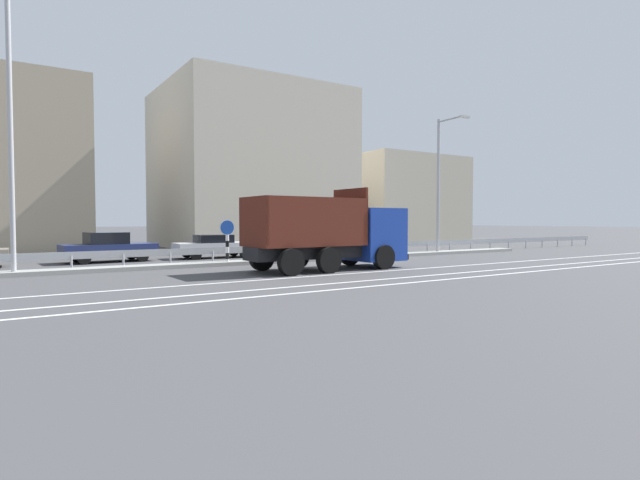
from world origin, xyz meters
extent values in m
plane|color=#424244|center=(0.00, 0.00, 0.00)|extent=(320.00, 320.00, 0.00)
cube|color=silver|center=(-2.24, -3.60, 0.00)|extent=(56.27, 0.16, 0.01)
cube|color=silver|center=(-2.24, -5.76, 0.00)|extent=(56.27, 0.16, 0.01)
cube|color=silver|center=(-2.24, -7.00, 0.00)|extent=(56.27, 0.16, 0.01)
cube|color=gray|center=(0.00, 2.53, 0.09)|extent=(30.95, 1.10, 0.18)
cube|color=#9EA0A5|center=(0.00, 3.77, 0.62)|extent=(56.27, 0.04, 0.32)
cylinder|color=#ADADB2|center=(-13.40, 3.77, 0.31)|extent=(0.09, 0.09, 0.62)
cylinder|color=#ADADB2|center=(-11.34, 3.77, 0.31)|extent=(0.09, 0.09, 0.62)
cylinder|color=#ADADB2|center=(-9.28, 3.77, 0.31)|extent=(0.09, 0.09, 0.62)
cylinder|color=#ADADB2|center=(-7.22, 3.77, 0.31)|extent=(0.09, 0.09, 0.62)
cylinder|color=#ADADB2|center=(-5.15, 3.77, 0.31)|extent=(0.09, 0.09, 0.62)
cylinder|color=#ADADB2|center=(-3.09, 3.77, 0.31)|extent=(0.09, 0.09, 0.62)
cylinder|color=#ADADB2|center=(-1.03, 3.77, 0.31)|extent=(0.09, 0.09, 0.62)
cylinder|color=#ADADB2|center=(1.03, 3.77, 0.31)|extent=(0.09, 0.09, 0.62)
cylinder|color=#ADADB2|center=(3.09, 3.77, 0.31)|extent=(0.09, 0.09, 0.62)
cylinder|color=#ADADB2|center=(5.15, 3.77, 0.31)|extent=(0.09, 0.09, 0.62)
cylinder|color=#ADADB2|center=(7.22, 3.77, 0.31)|extent=(0.09, 0.09, 0.62)
cylinder|color=#ADADB2|center=(9.28, 3.77, 0.31)|extent=(0.09, 0.09, 0.62)
cylinder|color=#ADADB2|center=(11.34, 3.77, 0.31)|extent=(0.09, 0.09, 0.62)
cylinder|color=#ADADB2|center=(13.40, 3.77, 0.31)|extent=(0.09, 0.09, 0.62)
cylinder|color=#ADADB2|center=(15.46, 3.77, 0.31)|extent=(0.09, 0.09, 0.62)
cylinder|color=#ADADB2|center=(17.53, 3.77, 0.31)|extent=(0.09, 0.09, 0.62)
cylinder|color=#ADADB2|center=(19.59, 3.77, 0.31)|extent=(0.09, 0.09, 0.62)
cylinder|color=#ADADB2|center=(21.65, 3.77, 0.31)|extent=(0.09, 0.09, 0.62)
cylinder|color=#ADADB2|center=(23.71, 3.77, 0.31)|extent=(0.09, 0.09, 0.62)
cylinder|color=#ADADB2|center=(25.77, 3.77, 0.31)|extent=(0.09, 0.09, 0.62)
cylinder|color=#ADADB2|center=(27.83, 3.77, 0.31)|extent=(0.09, 0.09, 0.62)
cube|color=#19389E|center=(0.24, -1.75, 1.47)|extent=(2.18, 2.47, 2.32)
cube|color=black|center=(1.32, -1.73, 1.88)|extent=(0.07, 2.09, 0.87)
cube|color=black|center=(1.36, -1.73, 0.47)|extent=(0.15, 2.38, 0.24)
cube|color=black|center=(-3.31, -1.82, 0.79)|extent=(5.00, 1.44, 0.53)
cube|color=#511E14|center=(-3.31, -1.82, 1.11)|extent=(4.82, 2.43, 0.12)
cube|color=#511E14|center=(-3.33, -0.70, 2.09)|extent=(4.78, 0.20, 1.84)
cube|color=#511E14|center=(-3.29, -2.94, 2.09)|extent=(4.78, 0.20, 1.84)
cube|color=#511E14|center=(-0.97, -1.77, 2.32)|extent=(0.15, 2.34, 2.30)
cube|color=#511E14|center=(-5.65, -1.87, 2.09)|extent=(0.15, 2.34, 1.84)
cylinder|color=black|center=(-0.10, -0.56, 0.52)|extent=(1.05, 0.34, 1.04)
cylinder|color=black|center=(-0.05, -2.95, 0.52)|extent=(1.05, 0.34, 1.04)
cylinder|color=black|center=(-2.96, -0.62, 0.52)|extent=(1.05, 0.34, 1.04)
cylinder|color=black|center=(-2.91, -3.00, 0.52)|extent=(1.05, 0.34, 1.04)
cylinder|color=black|center=(-4.70, -0.66, 0.52)|extent=(1.05, 0.34, 1.04)
cylinder|color=black|center=(-4.66, -3.04, 0.52)|extent=(1.05, 0.34, 1.04)
cylinder|color=white|center=(-4.91, 2.53, 0.14)|extent=(0.16, 0.16, 0.29)
cylinder|color=black|center=(-4.91, 2.53, 0.43)|extent=(0.16, 0.16, 0.29)
cylinder|color=white|center=(-4.91, 2.53, 0.71)|extent=(0.16, 0.16, 0.29)
cylinder|color=black|center=(-4.91, 2.53, 1.00)|extent=(0.16, 0.16, 0.29)
cylinder|color=white|center=(-4.91, 2.53, 1.28)|extent=(0.16, 0.16, 0.29)
cylinder|color=#1E4CB2|center=(-4.91, 2.53, 1.76)|extent=(0.67, 0.03, 0.67)
cylinder|color=white|center=(-4.91, 2.53, 1.76)|extent=(0.72, 0.02, 0.72)
cylinder|color=#ADADB2|center=(-13.43, 2.49, 5.22)|extent=(0.18, 0.18, 10.44)
cylinder|color=#ADADB2|center=(9.08, 2.69, 4.16)|extent=(0.18, 0.18, 8.31)
cylinder|color=#ADADB2|center=(9.00, 1.60, 8.16)|extent=(0.27, 2.18, 0.10)
cube|color=silver|center=(8.91, 0.52, 8.08)|extent=(0.71, 0.25, 0.12)
cube|color=navy|center=(-9.21, 7.48, 0.61)|extent=(4.55, 2.26, 0.61)
cube|color=black|center=(-9.34, 7.47, 1.20)|extent=(1.99, 1.82, 0.59)
cylinder|color=black|center=(-7.92, 8.49, 0.30)|extent=(0.61, 0.25, 0.60)
cylinder|color=black|center=(-7.77, 6.70, 0.30)|extent=(0.61, 0.25, 0.60)
cylinder|color=black|center=(-10.65, 8.26, 0.30)|extent=(0.61, 0.25, 0.60)
cylinder|color=black|center=(-10.49, 6.47, 0.30)|extent=(0.61, 0.25, 0.60)
cube|color=silver|center=(-3.69, 7.16, 0.58)|extent=(4.54, 2.05, 0.56)
cube|color=black|center=(-3.83, 7.17, 1.08)|extent=(1.94, 1.71, 0.44)
cylinder|color=black|center=(-2.27, 7.98, 0.30)|extent=(0.61, 0.23, 0.60)
cylinder|color=black|center=(-2.35, 6.23, 0.30)|extent=(0.61, 0.23, 0.60)
cylinder|color=black|center=(-5.03, 8.10, 0.30)|extent=(0.61, 0.23, 0.60)
cylinder|color=black|center=(-5.11, 6.35, 0.30)|extent=(0.61, 0.23, 0.60)
cube|color=#B27A14|center=(1.79, 7.03, 0.65)|extent=(4.18, 1.89, 0.71)
cube|color=black|center=(1.67, 7.03, 1.21)|extent=(1.77, 1.63, 0.41)
cylinder|color=black|center=(3.09, 7.87, 0.30)|extent=(0.60, 0.21, 0.60)
cylinder|color=black|center=(3.07, 6.14, 0.30)|extent=(0.60, 0.21, 0.60)
cylinder|color=black|center=(0.52, 7.91, 0.30)|extent=(0.60, 0.21, 0.60)
cylinder|color=black|center=(0.49, 6.18, 0.30)|extent=(0.60, 0.21, 0.60)
cube|color=beige|center=(3.93, 19.04, 6.35)|extent=(13.85, 12.69, 12.71)
cube|color=#B7AD99|center=(20.81, 22.73, 4.25)|extent=(11.65, 15.95, 8.50)
camera|label=1|loc=(-13.90, -19.32, 2.09)|focal=28.00mm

